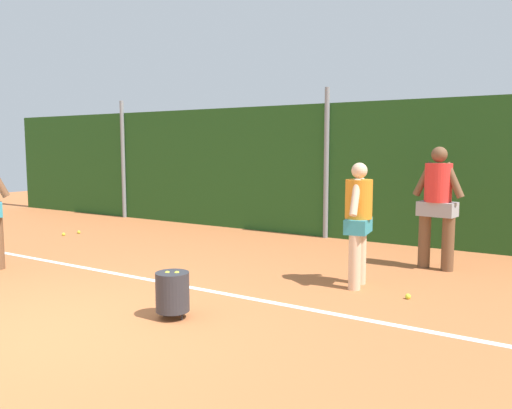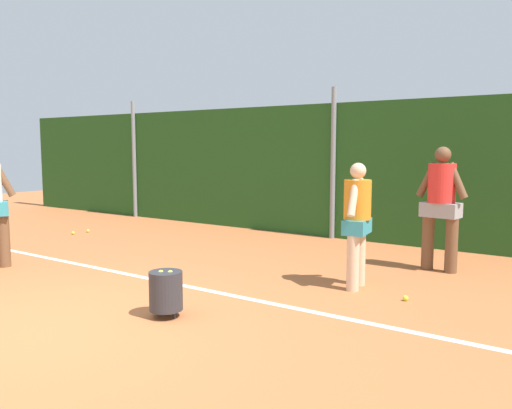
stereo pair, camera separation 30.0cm
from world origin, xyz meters
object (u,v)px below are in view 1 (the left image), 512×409
object	(u,v)px
player_midcourt	(358,218)
player_backcourt_far	(438,201)
ball_hopper	(173,292)
tennis_ball_2	(79,232)
tennis_ball_4	(64,234)
tennis_ball_3	(408,296)

from	to	relation	value
player_midcourt	player_backcourt_far	distance (m)	1.69
ball_hopper	tennis_ball_2	xyz separation A→B (m)	(-5.34, 3.08, -0.26)
ball_hopper	tennis_ball_4	bearing A→B (deg)	153.09
player_midcourt	player_backcourt_far	bearing A→B (deg)	149.54
tennis_ball_2	tennis_ball_3	size ratio (longest dim) A/B	1.00
player_midcourt	ball_hopper	xyz separation A→B (m)	(-1.19, -2.27, -0.62)
player_midcourt	tennis_ball_3	xyz separation A→B (m)	(0.73, -0.21, -0.88)
player_midcourt	player_backcourt_far	size ratio (longest dim) A/B	0.89
ball_hopper	player_midcourt	bearing A→B (deg)	62.36
tennis_ball_4	player_backcourt_far	bearing A→B (deg)	8.70
player_midcourt	tennis_ball_4	distance (m)	6.65
player_backcourt_far	tennis_ball_3	size ratio (longest dim) A/B	27.71
player_midcourt	tennis_ball_2	distance (m)	6.64
player_backcourt_far	tennis_ball_2	xyz separation A→B (m)	(-7.16, -0.75, -1.00)
tennis_ball_4	ball_hopper	bearing A→B (deg)	-26.91
player_midcourt	tennis_ball_3	bearing A→B (deg)	65.02
player_backcourt_far	tennis_ball_3	distance (m)	2.04
player_midcourt	ball_hopper	distance (m)	2.63
player_midcourt	player_backcourt_far	world-z (taller)	player_backcourt_far
tennis_ball_3	tennis_ball_4	size ratio (longest dim) A/B	1.00
tennis_ball_3	tennis_ball_4	xyz separation A→B (m)	(-7.31, 0.68, 0.00)
tennis_ball_3	ball_hopper	bearing A→B (deg)	-133.10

